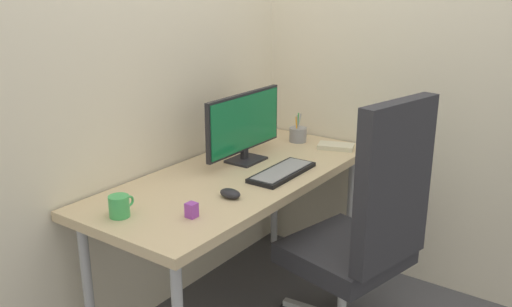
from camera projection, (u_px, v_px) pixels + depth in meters
ground_plane at (239, 306)px, 2.86m from camera, size 8.00×8.00×0.00m
wall_back at (175, 27)px, 2.63m from camera, size 2.89×0.04×2.80m
wall_side_right at (357, 22)px, 2.96m from camera, size 0.04×1.99×2.80m
desk at (238, 185)px, 2.65m from camera, size 1.59×0.68×0.73m
office_chair at (366, 227)px, 2.40m from camera, size 0.63×0.64×1.17m
monitor at (244, 125)px, 2.76m from camera, size 0.57×0.15×0.35m
keyboard at (282, 172)px, 2.62m from camera, size 0.40×0.16×0.02m
mouse at (230, 193)px, 2.34m from camera, size 0.07×0.10×0.04m
pen_holder at (298, 134)px, 3.14m from camera, size 0.10×0.10×0.17m
notebook at (336, 146)px, 3.01m from camera, size 0.16×0.22×0.02m
coffee_mug at (120, 206)px, 2.15m from camera, size 0.12×0.08×0.09m
desk_clamp_accessory at (192, 210)px, 2.15m from camera, size 0.04×0.04×0.06m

